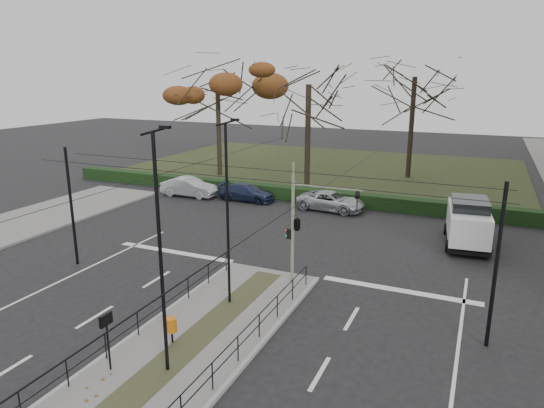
{
  "coord_description": "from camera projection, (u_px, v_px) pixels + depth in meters",
  "views": [
    {
      "loc": [
        8.8,
        -15.14,
        9.33
      ],
      "look_at": [
        -1.44,
        8.12,
        2.54
      ],
      "focal_mm": 32.0,
      "sensor_mm": 36.0,
      "label": 1
    }
  ],
  "objects": [
    {
      "name": "ground",
      "position": [
        223.0,
        318.0,
        19.23
      ],
      "size": [
        140.0,
        140.0,
        0.0
      ],
      "primitive_type": "plane",
      "color": "black",
      "rests_on": "ground"
    },
    {
      "name": "median_island",
      "position": [
        188.0,
        348.0,
        17.0
      ],
      "size": [
        4.4,
        15.0,
        0.14
      ],
      "primitive_type": "cube",
      "color": "slate",
      "rests_on": "ground"
    },
    {
      "name": "park",
      "position": [
        325.0,
        168.0,
        49.84
      ],
      "size": [
        38.0,
        26.0,
        0.1
      ],
      "primitive_type": "cube",
      "color": "#273118",
      "rests_on": "ground"
    },
    {
      "name": "hedge",
      "position": [
        273.0,
        191.0,
        37.88
      ],
      "size": [
        38.0,
        1.0,
        1.0
      ],
      "primitive_type": "cube",
      "color": "black",
      "rests_on": "ground"
    },
    {
      "name": "median_railing",
      "position": [
        185.0,
        326.0,
        16.67
      ],
      "size": [
        4.14,
        13.24,
        0.92
      ],
      "color": "black",
      "rests_on": "median_island"
    },
    {
      "name": "catenary",
      "position": [
        240.0,
        224.0,
        19.77
      ],
      "size": [
        20.0,
        34.0,
        6.0
      ],
      "color": "black",
      "rests_on": "ground"
    },
    {
      "name": "traffic_light",
      "position": [
        299.0,
        222.0,
        21.39
      ],
      "size": [
        3.38,
        1.93,
        4.97
      ],
      "color": "gray",
      "rests_on": "median_island"
    },
    {
      "name": "litter_bin",
      "position": [
        172.0,
        325.0,
        17.01
      ],
      "size": [
        0.37,
        0.37,
        0.95
      ],
      "color": "black",
      "rests_on": "median_island"
    },
    {
      "name": "info_panel",
      "position": [
        106.0,
        326.0,
        15.23
      ],
      "size": [
        0.11,
        0.51,
        1.97
      ],
      "color": "black",
      "rests_on": "median_island"
    },
    {
      "name": "streetlamp_median_near",
      "position": [
        161.0,
        254.0,
        14.58
      ],
      "size": [
        0.65,
        0.13,
        7.84
      ],
      "color": "black",
      "rests_on": "median_island"
    },
    {
      "name": "streetlamp_median_far",
      "position": [
        228.0,
        213.0,
        19.24
      ],
      "size": [
        0.64,
        0.13,
        7.61
      ],
      "color": "black",
      "rests_on": "median_island"
    },
    {
      "name": "parked_car_second",
      "position": [
        189.0,
        187.0,
        38.27
      ],
      "size": [
        4.56,
        1.73,
        1.49
      ],
      "primitive_type": "imported",
      "rotation": [
        0.0,
        0.0,
        1.6
      ],
      "color": "#ADB0B5",
      "rests_on": "ground"
    },
    {
      "name": "parked_car_third",
      "position": [
        247.0,
        192.0,
        37.01
      ],
      "size": [
        4.42,
        1.81,
        1.28
      ],
      "primitive_type": "imported",
      "rotation": [
        0.0,
        0.0,
        1.57
      ],
      "color": "#1C2543",
      "rests_on": "ground"
    },
    {
      "name": "parked_car_fourth",
      "position": [
        331.0,
        201.0,
        34.34
      ],
      "size": [
        4.94,
        2.55,
        1.33
      ],
      "primitive_type": "imported",
      "rotation": [
        0.0,
        0.0,
        1.5
      ],
      "color": "#ADB0B5",
      "rests_on": "ground"
    },
    {
      "name": "white_van",
      "position": [
        468.0,
        221.0,
        27.24
      ],
      "size": [
        2.7,
        5.26,
        2.64
      ],
      "color": "white",
      "rests_on": "ground"
    },
    {
      "name": "rust_tree",
      "position": [
        217.0,
        76.0,
        43.95
      ],
      "size": [
        10.91,
        10.91,
        11.99
      ],
      "color": "black",
      "rests_on": "park"
    },
    {
      "name": "bare_tree_center",
      "position": [
        414.0,
        84.0,
        43.06
      ],
      "size": [
        8.26,
        8.26,
        12.05
      ],
      "color": "black",
      "rests_on": "park"
    },
    {
      "name": "bare_tree_near",
      "position": [
        309.0,
        93.0,
        37.28
      ],
      "size": [
        6.94,
        6.94,
        11.33
      ],
      "color": "black",
      "rests_on": "park"
    }
  ]
}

